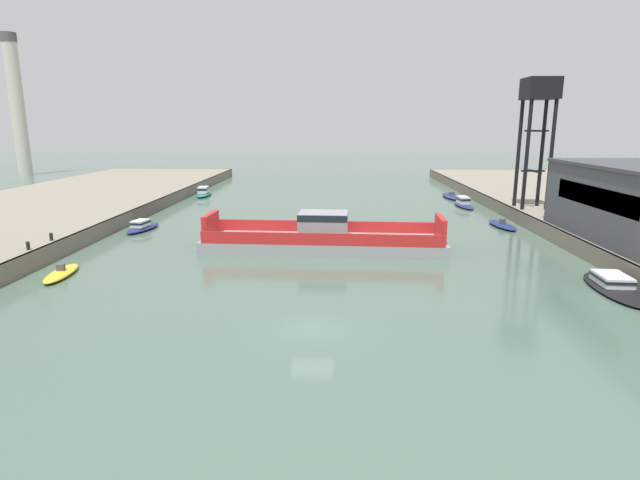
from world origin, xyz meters
TOP-DOWN VIEW (x-y plane):
  - ground_plane at (0.00, 0.00)m, footprint 400.00×400.00m
  - chain_ferry at (0.17, 18.99)m, footprint 22.83×7.20m
  - moored_boat_near_left at (-20.67, 55.72)m, footprint 2.44×7.09m
  - moored_boat_near_right at (19.76, 45.56)m, footprint 2.37×6.79m
  - moored_boat_mid_left at (-19.98, 9.73)m, footprint 2.18×5.58m
  - moored_boat_mid_right at (20.15, 55.06)m, footprint 2.48×8.10m
  - moored_boat_far_left at (-20.30, 27.36)m, footprint 2.81×6.34m
  - moored_boat_far_right at (21.09, 7.57)m, footprint 3.32×8.23m
  - moored_boat_upstream_a at (20.56, 30.57)m, footprint 2.54×6.40m
  - crane_tower at (25.15, 34.90)m, footprint 3.68×3.68m
  - bollard_left_aft at (-23.57, 11.67)m, footprint 0.32×0.32m
  - bollard_right_aft at (23.57, 11.73)m, footprint 0.32×0.32m
  - bollard_left_far at (-23.57, 15.06)m, footprint 0.32×0.32m
  - bollard_right_far at (23.57, 15.14)m, footprint 0.32×0.32m
  - smokestack_distant_a at (-72.54, 91.09)m, footprint 3.37×3.37m

SIDE VIEW (x-z plane):
  - ground_plane at x=0.00m, z-range 0.00..0.00m
  - moored_boat_upstream_a at x=20.56m, z-range -0.24..0.72m
  - moored_boat_mid_right at x=20.15m, z-range -0.24..0.72m
  - moored_boat_mid_left at x=-19.98m, z-range -0.24..0.72m
  - moored_boat_far_right at x=21.09m, z-range -0.14..0.92m
  - moored_boat_far_left at x=-20.30m, z-range -0.16..1.06m
  - moored_boat_near_right at x=19.76m, z-range -0.18..1.28m
  - moored_boat_near_left at x=-20.67m, z-range -0.21..1.41m
  - chain_ferry at x=0.17m, z-range -0.71..2.88m
  - bollard_left_aft at x=-23.57m, z-range 1.64..2.35m
  - bollard_right_aft at x=23.57m, z-range 1.64..2.35m
  - bollard_left_far at x=-23.57m, z-range 1.64..2.35m
  - bollard_right_far at x=23.57m, z-range 1.64..2.35m
  - crane_tower at x=25.15m, z-range 6.22..21.52m
  - smokestack_distant_a at x=-72.54m, z-range 1.02..32.93m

